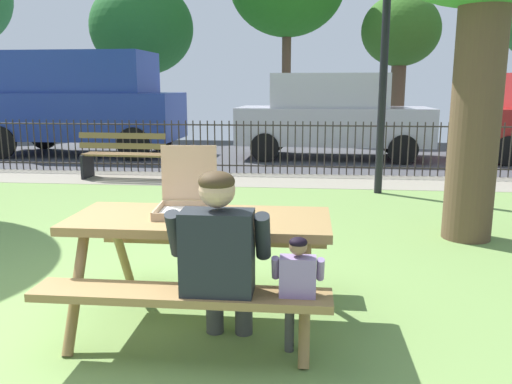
{
  "coord_description": "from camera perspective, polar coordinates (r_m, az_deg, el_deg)",
  "views": [
    {
      "loc": [
        1.64,
        -3.21,
        1.66
      ],
      "look_at": [
        1.2,
        1.2,
        0.75
      ],
      "focal_mm": 36.34,
      "sensor_mm": 36.0,
      "label": 1
    }
  ],
  "objects": [
    {
      "name": "park_bench_center",
      "position": [
        9.65,
        -14.14,
        3.82
      ],
      "size": [
        1.62,
        0.54,
        0.85
      ],
      "color": "brown",
      "rests_on": "ground"
    },
    {
      "name": "parked_car_left",
      "position": [
        13.42,
        -18.58,
        9.47
      ],
      "size": [
        4.73,
        2.13,
        2.46
      ],
      "color": "navy",
      "rests_on": "ground"
    },
    {
      "name": "far_tree_midright",
      "position": [
        18.15,
        15.64,
        16.51
      ],
      "size": [
        2.53,
        2.53,
        4.57
      ],
      "color": "brown",
      "rests_on": "ground"
    },
    {
      "name": "pizza_box_open",
      "position": [
        3.76,
        -7.6,
        -0.5
      ],
      "size": [
        0.44,
        0.46,
        0.47
      ],
      "color": "tan",
      "rests_on": "picnic_table_foreground"
    },
    {
      "name": "adult_at_table",
      "position": [
        3.14,
        -3.94,
        -7.05
      ],
      "size": [
        0.61,
        0.59,
        1.19
      ],
      "color": "#404040",
      "rests_on": "ground"
    },
    {
      "name": "child_at_table",
      "position": [
        3.13,
        4.61,
        -10.24
      ],
      "size": [
        0.31,
        0.3,
        0.82
      ],
      "color": "#474747",
      "rests_on": "ground"
    },
    {
      "name": "iron_fence_streetside",
      "position": [
        10.03,
        -3.75,
        5.01
      ],
      "size": [
        20.36,
        0.03,
        1.01
      ],
      "color": "#2D2823",
      "rests_on": "ground"
    },
    {
      "name": "cobblestone_walkway",
      "position": [
        9.43,
        -4.4,
        1.38
      ],
      "size": [
        28.0,
        1.4,
        0.01
      ],
      "primitive_type": "cube",
      "color": "gray"
    },
    {
      "name": "picnic_table_foreground",
      "position": [
        3.67,
        -6.12,
        -5.31
      ],
      "size": [
        1.8,
        1.48,
        0.79
      ],
      "color": "olive",
      "rests_on": "ground"
    },
    {
      "name": "lamp_post_walkway",
      "position": [
        8.35,
        14.18,
        19.06
      ],
      "size": [
        0.28,
        0.28,
        4.65
      ],
      "color": "black",
      "rests_on": "ground"
    },
    {
      "name": "street_asphalt",
      "position": [
        13.08,
        -1.55,
        4.26
      ],
      "size": [
        28.0,
        6.07,
        0.01
      ],
      "primitive_type": "cube",
      "color": "#424247"
    },
    {
      "name": "far_tree_midleft",
      "position": [
        18.8,
        -12.44,
        17.16
      ],
      "size": [
        3.47,
        3.47,
        5.16
      ],
      "color": "brown",
      "rests_on": "ground"
    },
    {
      "name": "parked_car_center",
      "position": [
        12.29,
        8.37,
        8.41
      ],
      "size": [
        4.46,
        2.05,
        1.94
      ],
      "color": "#B8B3C0",
      "rests_on": "ground"
    },
    {
      "name": "ground",
      "position": [
        5.09,
        -13.54,
        -7.9
      ],
      "size": [
        28.0,
        10.62,
        0.02
      ],
      "primitive_type": "cube",
      "color": "#6F924B"
    }
  ]
}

